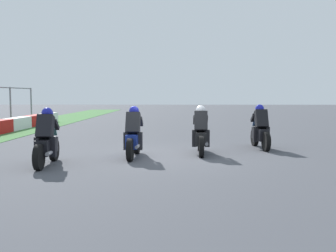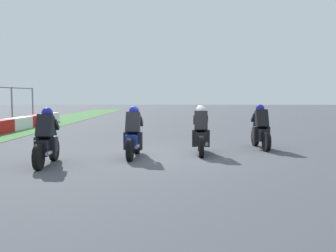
# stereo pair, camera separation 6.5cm
# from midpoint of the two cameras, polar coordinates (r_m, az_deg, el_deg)

# --- Properties ---
(ground_plane) EXTENTS (120.00, 120.00, 0.00)m
(ground_plane) POSITION_cam_midpoint_polar(r_m,az_deg,el_deg) (11.99, -0.15, -4.27)
(ground_plane) COLOR #44464C
(rider_lane_a) EXTENTS (2.04, 0.55, 1.51)m
(rider_lane_a) POSITION_cam_midpoint_polar(r_m,az_deg,el_deg) (13.79, 13.43, -0.63)
(rider_lane_a) COLOR black
(rider_lane_a) RESTS_ON ground_plane
(rider_lane_b) EXTENTS (2.04, 0.54, 1.51)m
(rider_lane_b) POSITION_cam_midpoint_polar(r_m,az_deg,el_deg) (12.26, 4.93, -1.16)
(rider_lane_b) COLOR black
(rider_lane_b) RESTS_ON ground_plane
(rider_lane_c) EXTENTS (2.04, 0.55, 1.51)m
(rider_lane_c) POSITION_cam_midpoint_polar(r_m,az_deg,el_deg) (11.60, -4.85, -1.49)
(rider_lane_c) COLOR black
(rider_lane_c) RESTS_ON ground_plane
(rider_lane_d) EXTENTS (2.04, 0.55, 1.51)m
(rider_lane_d) POSITION_cam_midpoint_polar(r_m,az_deg,el_deg) (10.73, -17.03, -2.16)
(rider_lane_d) COLOR black
(rider_lane_d) RESTS_ON ground_plane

